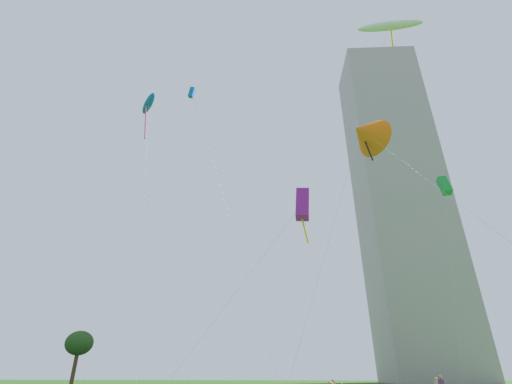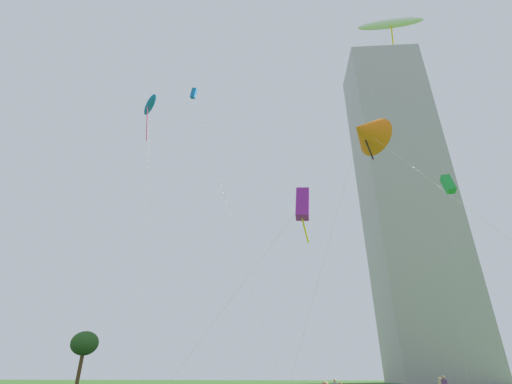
{
  "view_description": "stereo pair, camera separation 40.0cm",
  "coord_description": "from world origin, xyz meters",
  "px_view_note": "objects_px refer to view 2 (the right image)",
  "views": [
    {
      "loc": [
        3.08,
        -15.85,
        1.89
      ],
      "look_at": [
        -0.01,
        6.48,
        13.2
      ],
      "focal_mm": 25.61,
      "sensor_mm": 36.0,
      "label": 1
    },
    {
      "loc": [
        3.48,
        -15.79,
        1.89
      ],
      "look_at": [
        -0.01,
        6.48,
        13.2
      ],
      "focal_mm": 25.61,
      "sensor_mm": 36.0,
      "label": 2
    }
  ],
  "objects_px": {
    "kite_flying_4": "(389,24)",
    "kite_flying_5": "(448,184)",
    "distant_highrise_0": "(404,192)",
    "kite_flying_0": "(302,205)",
    "park_tree_0": "(85,344)",
    "kite_flying_2": "(150,105)",
    "kite_flying_1": "(366,132)",
    "kite_flying_3": "(194,95)"
  },
  "relations": [
    {
      "from": "kite_flying_4",
      "to": "kite_flying_5",
      "type": "bearing_deg",
      "value": 64.79
    },
    {
      "from": "kite_flying_5",
      "to": "distant_highrise_0",
      "type": "bearing_deg",
      "value": 78.27
    },
    {
      "from": "kite_flying_4",
      "to": "distant_highrise_0",
      "type": "xyz_separation_m",
      "value": [
        22.34,
        85.97,
        26.03
      ]
    },
    {
      "from": "kite_flying_4",
      "to": "kite_flying_0",
      "type": "bearing_deg",
      "value": 172.03
    },
    {
      "from": "kite_flying_0",
      "to": "park_tree_0",
      "type": "xyz_separation_m",
      "value": [
        -30.97,
        26.78,
        -6.5
      ]
    },
    {
      "from": "kite_flying_0",
      "to": "park_tree_0",
      "type": "height_order",
      "value": "kite_flying_0"
    },
    {
      "from": "kite_flying_0",
      "to": "distant_highrise_0",
      "type": "xyz_separation_m",
      "value": [
        30.15,
        84.88,
        40.83
      ]
    },
    {
      "from": "kite_flying_0",
      "to": "kite_flying_2",
      "type": "xyz_separation_m",
      "value": [
        -14.27,
        3.66,
        13.36
      ]
    },
    {
      "from": "kite_flying_1",
      "to": "distant_highrise_0",
      "type": "height_order",
      "value": "distant_highrise_0"
    },
    {
      "from": "kite_flying_1",
      "to": "kite_flying_3",
      "type": "distance_m",
      "value": 24.82
    },
    {
      "from": "kite_flying_0",
      "to": "kite_flying_3",
      "type": "bearing_deg",
      "value": 140.06
    },
    {
      "from": "kite_flying_1",
      "to": "kite_flying_5",
      "type": "bearing_deg",
      "value": 54.73
    },
    {
      "from": "park_tree_0",
      "to": "distant_highrise_0",
      "type": "distance_m",
      "value": 96.7
    },
    {
      "from": "kite_flying_5",
      "to": "kite_flying_2",
      "type": "bearing_deg",
      "value": -157.8
    },
    {
      "from": "park_tree_0",
      "to": "kite_flying_4",
      "type": "bearing_deg",
      "value": -35.71
    },
    {
      "from": "kite_flying_1",
      "to": "kite_flying_4",
      "type": "distance_m",
      "value": 9.57
    },
    {
      "from": "kite_flying_1",
      "to": "kite_flying_4",
      "type": "relative_size",
      "value": 0.7
    },
    {
      "from": "kite_flying_2",
      "to": "kite_flying_4",
      "type": "xyz_separation_m",
      "value": [
        22.08,
        -4.75,
        1.44
      ]
    },
    {
      "from": "kite_flying_1",
      "to": "distant_highrise_0",
      "type": "relative_size",
      "value": 0.18
    },
    {
      "from": "park_tree_0",
      "to": "kite_flying_3",
      "type": "bearing_deg",
      "value": -41.45
    },
    {
      "from": "kite_flying_2",
      "to": "kite_flying_4",
      "type": "distance_m",
      "value": 22.63
    },
    {
      "from": "kite_flying_5",
      "to": "kite_flying_4",
      "type": "bearing_deg",
      "value": -115.21
    },
    {
      "from": "kite_flying_0",
      "to": "kite_flying_1",
      "type": "distance_m",
      "value": 7.69
    },
    {
      "from": "kite_flying_1",
      "to": "kite_flying_4",
      "type": "xyz_separation_m",
      "value": [
        2.82,
        -1.71,
        8.98
      ]
    },
    {
      "from": "kite_flying_5",
      "to": "park_tree_0",
      "type": "distance_m",
      "value": 50.35
    },
    {
      "from": "kite_flying_4",
      "to": "kite_flying_2",
      "type": "bearing_deg",
      "value": 167.85
    },
    {
      "from": "kite_flying_1",
      "to": "park_tree_0",
      "type": "bearing_deg",
      "value": 143.96
    },
    {
      "from": "kite_flying_2",
      "to": "kite_flying_4",
      "type": "relative_size",
      "value": 0.94
    },
    {
      "from": "kite_flying_0",
      "to": "kite_flying_3",
      "type": "relative_size",
      "value": 0.4
    },
    {
      "from": "kite_flying_3",
      "to": "kite_flying_5",
      "type": "bearing_deg",
      "value": 10.96
    },
    {
      "from": "kite_flying_3",
      "to": "kite_flying_5",
      "type": "distance_m",
      "value": 31.19
    },
    {
      "from": "park_tree_0",
      "to": "kite_flying_0",
      "type": "bearing_deg",
      "value": -40.85
    },
    {
      "from": "kite_flying_3",
      "to": "park_tree_0",
      "type": "height_order",
      "value": "kite_flying_3"
    },
    {
      "from": "kite_flying_4",
      "to": "kite_flying_5",
      "type": "height_order",
      "value": "kite_flying_4"
    },
    {
      "from": "kite_flying_3",
      "to": "park_tree_0",
      "type": "relative_size",
      "value": 4.61
    },
    {
      "from": "kite_flying_4",
      "to": "kite_flying_5",
      "type": "xyz_separation_m",
      "value": [
        8.02,
        17.04,
        -6.23
      ]
    },
    {
      "from": "kite_flying_2",
      "to": "distant_highrise_0",
      "type": "distance_m",
      "value": 96.56
    },
    {
      "from": "kite_flying_0",
      "to": "kite_flying_2",
      "type": "bearing_deg",
      "value": 165.61
    },
    {
      "from": "kite_flying_0",
      "to": "kite_flying_1",
      "type": "height_order",
      "value": "kite_flying_1"
    },
    {
      "from": "kite_flying_0",
      "to": "kite_flying_3",
      "type": "distance_m",
      "value": 26.14
    },
    {
      "from": "kite_flying_2",
      "to": "park_tree_0",
      "type": "bearing_deg",
      "value": 125.85
    },
    {
      "from": "kite_flying_5",
      "to": "park_tree_0",
      "type": "xyz_separation_m",
      "value": [
        -46.8,
        10.84,
        -15.07
      ]
    }
  ]
}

